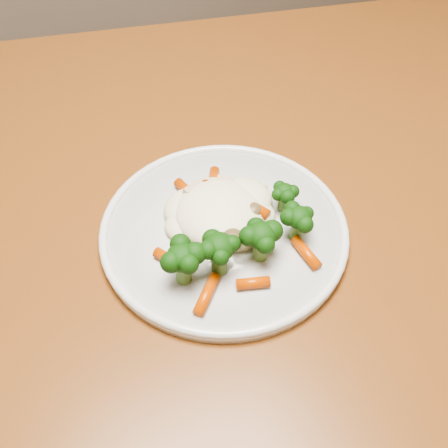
% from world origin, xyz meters
% --- Properties ---
extents(dining_table, '(1.40, 1.04, 0.75)m').
position_xyz_m(dining_table, '(0.11, -0.07, 0.66)').
color(dining_table, brown).
rests_on(dining_table, ground).
extents(plate, '(0.28, 0.28, 0.01)m').
position_xyz_m(plate, '(0.16, -0.12, 0.76)').
color(plate, silver).
rests_on(plate, dining_table).
extents(meal, '(0.18, 0.19, 0.05)m').
position_xyz_m(meal, '(0.16, -0.13, 0.78)').
color(meal, '#FDF3CA').
rests_on(meal, plate).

